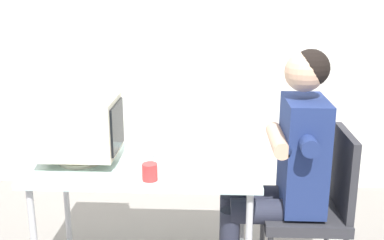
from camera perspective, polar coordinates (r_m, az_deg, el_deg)
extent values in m
cube|color=silver|center=(3.90, 1.66, 13.32)|extent=(8.00, 0.10, 3.00)
cylinder|color=#B7B7BC|center=(3.22, -14.66, -9.13)|extent=(0.04, 0.04, 0.69)
cylinder|color=#B7B7BC|center=(3.08, 6.01, -9.80)|extent=(0.04, 0.04, 0.69)
cube|color=silver|center=(2.70, -5.47, -5.32)|extent=(1.24, 0.68, 0.03)
cylinder|color=beige|center=(2.76, -13.09, -4.67)|extent=(0.23, 0.23, 0.02)
cylinder|color=beige|center=(2.75, -13.12, -4.16)|extent=(0.06, 0.06, 0.03)
cube|color=beige|center=(2.70, -13.35, -0.70)|extent=(0.42, 0.35, 0.31)
cube|color=black|center=(2.65, -8.86, -0.77)|extent=(0.01, 0.30, 0.26)
cube|color=silver|center=(2.67, -6.46, -4.99)|extent=(0.15, 0.43, 0.02)
cube|color=beige|center=(2.67, -6.47, -4.67)|extent=(0.13, 0.39, 0.01)
cylinder|color=#4C4C51|center=(3.07, 8.35, -12.98)|extent=(0.03, 0.03, 0.40)
cylinder|color=#4C4C51|center=(3.14, 15.71, -12.80)|extent=(0.03, 0.03, 0.40)
cube|color=#2D2D33|center=(2.82, 12.97, -10.71)|extent=(0.45, 0.45, 0.06)
cube|color=#2D2D33|center=(2.76, 17.55, -5.86)|extent=(0.04, 0.41, 0.45)
cube|color=navy|center=(2.68, 13.02, -3.91)|extent=(0.22, 0.39, 0.61)
sphere|color=tan|center=(2.56, 13.21, 5.58)|extent=(0.21, 0.21, 0.21)
sphere|color=black|center=(2.56, 13.90, 6.00)|extent=(0.20, 0.20, 0.20)
cylinder|color=#262838|center=(2.69, 8.79, -10.67)|extent=(0.39, 0.14, 0.14)
cylinder|color=#262838|center=(2.85, 8.43, -9.05)|extent=(0.39, 0.14, 0.14)
cylinder|color=#262838|center=(2.95, 4.37, -13.31)|extent=(0.11, 0.11, 0.48)
cylinder|color=navy|center=(2.43, 13.64, -2.90)|extent=(0.09, 0.14, 0.09)
cylinder|color=navy|center=(2.85, 12.02, 0.00)|extent=(0.09, 0.14, 0.09)
cylinder|color=tan|center=(2.63, 10.12, -2.35)|extent=(0.09, 0.39, 0.09)
cylinder|color=red|center=(2.45, -5.01, -6.16)|extent=(0.08, 0.08, 0.09)
torus|color=red|center=(2.49, -4.88, -5.78)|extent=(0.06, 0.01, 0.06)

